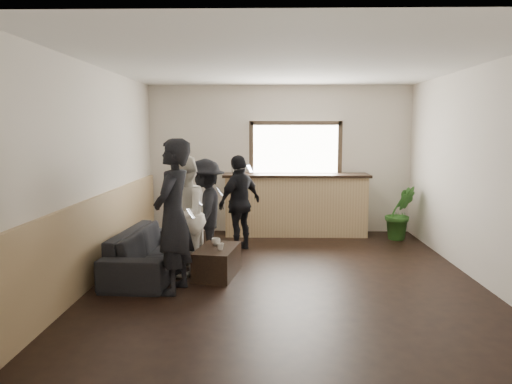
{
  "coord_description": "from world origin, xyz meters",
  "views": [
    {
      "loc": [
        -0.25,
        -6.58,
        1.96
      ],
      "look_at": [
        -0.4,
        0.4,
        1.09
      ],
      "focal_mm": 35.0,
      "sensor_mm": 36.0,
      "label": 1
    }
  ],
  "objects_px": {
    "cup_b": "(220,247)",
    "person_b": "(183,216)",
    "potted_plant": "(400,213)",
    "person_d": "(240,203)",
    "bar_counter": "(296,201)",
    "person_c": "(205,211)",
    "person_a": "(173,216)",
    "sofa": "(152,251)",
    "cup_a": "(216,242)",
    "coffee_table": "(217,262)"
  },
  "relations": [
    {
      "from": "person_c",
      "to": "person_b",
      "type": "bearing_deg",
      "value": -16.03
    },
    {
      "from": "cup_a",
      "to": "person_d",
      "type": "xyz_separation_m",
      "value": [
        0.26,
        1.35,
        0.35
      ]
    },
    {
      "from": "bar_counter",
      "to": "person_d",
      "type": "bearing_deg",
      "value": -128.75
    },
    {
      "from": "sofa",
      "to": "potted_plant",
      "type": "height_order",
      "value": "potted_plant"
    },
    {
      "from": "potted_plant",
      "to": "person_d",
      "type": "relative_size",
      "value": 0.63
    },
    {
      "from": "cup_a",
      "to": "person_a",
      "type": "xyz_separation_m",
      "value": [
        -0.42,
        -0.83,
        0.5
      ]
    },
    {
      "from": "person_d",
      "to": "sofa",
      "type": "bearing_deg",
      "value": -0.09
    },
    {
      "from": "person_d",
      "to": "cup_a",
      "type": "bearing_deg",
      "value": 28.74
    },
    {
      "from": "coffee_table",
      "to": "cup_b",
      "type": "distance_m",
      "value": 0.28
    },
    {
      "from": "bar_counter",
      "to": "person_b",
      "type": "distance_m",
      "value": 3.17
    },
    {
      "from": "bar_counter",
      "to": "sofa",
      "type": "bearing_deg",
      "value": -129.24
    },
    {
      "from": "bar_counter",
      "to": "potted_plant",
      "type": "xyz_separation_m",
      "value": [
        1.85,
        -0.41,
        -0.15
      ]
    },
    {
      "from": "sofa",
      "to": "person_a",
      "type": "height_order",
      "value": "person_a"
    },
    {
      "from": "person_c",
      "to": "person_a",
      "type": "bearing_deg",
      "value": -7.39
    },
    {
      "from": "cup_a",
      "to": "person_d",
      "type": "height_order",
      "value": "person_d"
    },
    {
      "from": "bar_counter",
      "to": "cup_a",
      "type": "xyz_separation_m",
      "value": [
        -1.24,
        -2.57,
        -0.21
      ]
    },
    {
      "from": "cup_a",
      "to": "person_c",
      "type": "bearing_deg",
      "value": 109.99
    },
    {
      "from": "cup_a",
      "to": "person_a",
      "type": "height_order",
      "value": "person_a"
    },
    {
      "from": "sofa",
      "to": "coffee_table",
      "type": "xyz_separation_m",
      "value": [
        0.91,
        -0.13,
        -0.11
      ]
    },
    {
      "from": "person_a",
      "to": "person_c",
      "type": "distance_m",
      "value": 1.44
    },
    {
      "from": "coffee_table",
      "to": "potted_plant",
      "type": "relative_size",
      "value": 0.89
    },
    {
      "from": "bar_counter",
      "to": "coffee_table",
      "type": "xyz_separation_m",
      "value": [
        -1.21,
        -2.72,
        -0.45
      ]
    },
    {
      "from": "cup_a",
      "to": "potted_plant",
      "type": "relative_size",
      "value": 0.13
    },
    {
      "from": "person_d",
      "to": "bar_counter",
      "type": "bearing_deg",
      "value": -179.18
    },
    {
      "from": "potted_plant",
      "to": "person_b",
      "type": "relative_size",
      "value": 0.6
    },
    {
      "from": "person_b",
      "to": "person_a",
      "type": "bearing_deg",
      "value": 4.93
    },
    {
      "from": "coffee_table",
      "to": "potted_plant",
      "type": "distance_m",
      "value": 3.85
    },
    {
      "from": "cup_b",
      "to": "person_a",
      "type": "height_order",
      "value": "person_a"
    },
    {
      "from": "sofa",
      "to": "cup_b",
      "type": "relative_size",
      "value": 21.34
    },
    {
      "from": "sofa",
      "to": "person_a",
      "type": "relative_size",
      "value": 1.1
    },
    {
      "from": "sofa",
      "to": "cup_b",
      "type": "distance_m",
      "value": 1.01
    },
    {
      "from": "person_b",
      "to": "person_d",
      "type": "bearing_deg",
      "value": 159.65
    },
    {
      "from": "bar_counter",
      "to": "sofa",
      "type": "relative_size",
      "value": 1.31
    },
    {
      "from": "potted_plant",
      "to": "person_a",
      "type": "bearing_deg",
      "value": -139.56
    },
    {
      "from": "person_a",
      "to": "person_c",
      "type": "height_order",
      "value": "person_a"
    },
    {
      "from": "coffee_table",
      "to": "person_b",
      "type": "distance_m",
      "value": 0.77
    },
    {
      "from": "person_c",
      "to": "person_d",
      "type": "height_order",
      "value": "person_d"
    },
    {
      "from": "sofa",
      "to": "cup_b",
      "type": "xyz_separation_m",
      "value": [
        0.96,
        -0.26,
        0.13
      ]
    },
    {
      "from": "potted_plant",
      "to": "person_a",
      "type": "height_order",
      "value": "person_a"
    },
    {
      "from": "sofa",
      "to": "person_b",
      "type": "distance_m",
      "value": 0.69
    },
    {
      "from": "person_c",
      "to": "cup_a",
      "type": "bearing_deg",
      "value": 21.13
    },
    {
      "from": "cup_b",
      "to": "person_b",
      "type": "xyz_separation_m",
      "value": [
        -0.51,
        0.17,
        0.38
      ]
    },
    {
      "from": "coffee_table",
      "to": "person_c",
      "type": "height_order",
      "value": "person_c"
    },
    {
      "from": "bar_counter",
      "to": "cup_a",
      "type": "height_order",
      "value": "bar_counter"
    },
    {
      "from": "person_b",
      "to": "person_d",
      "type": "xyz_separation_m",
      "value": [
        0.68,
        1.46,
        -0.03
      ]
    },
    {
      "from": "person_a",
      "to": "person_d",
      "type": "height_order",
      "value": "person_a"
    },
    {
      "from": "sofa",
      "to": "potted_plant",
      "type": "distance_m",
      "value": 4.53
    },
    {
      "from": "bar_counter",
      "to": "coffee_table",
      "type": "distance_m",
      "value": 3.01
    },
    {
      "from": "person_a",
      "to": "cup_a",
      "type": "bearing_deg",
      "value": 163.69
    },
    {
      "from": "sofa",
      "to": "person_d",
      "type": "height_order",
      "value": "person_d"
    }
  ]
}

